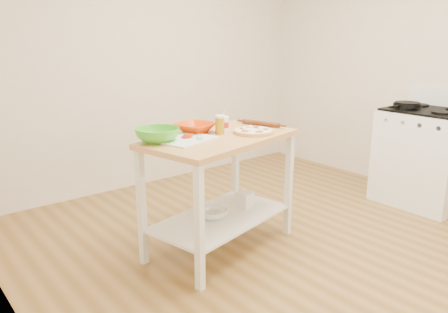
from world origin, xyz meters
TOP-DOWN VIEW (x-y plane):
  - room_shell at (0.00, 0.00)m, footprint 4.04×4.54m
  - prep_island at (-0.50, 0.46)m, footprint 1.29×0.87m
  - gas_stove at (1.66, -0.04)m, footprint 0.66×0.78m
  - skillet at (1.55, 0.14)m, footprint 0.41×0.26m
  - pizza at (-0.24, 0.39)m, footprint 0.31×0.31m
  - cutting_board at (-0.78, 0.51)m, footprint 0.46×0.39m
  - spatula at (-0.69, 0.47)m, footprint 0.10×0.14m
  - knife at (-0.93, 0.59)m, footprint 0.26×0.12m
  - orange_bowl at (-0.56, 0.70)m, footprint 0.35×0.35m
  - green_bowl at (-0.95, 0.60)m, footprint 0.34×0.34m
  - beer_pint at (-0.46, 0.52)m, footprint 0.07×0.07m
  - yogurt_tub at (-0.40, 0.57)m, footprint 0.10×0.10m
  - rolling_pin at (0.00, 0.56)m, footprint 0.14×0.34m
  - shelf_glass_bowl at (-0.56, 0.48)m, footprint 0.27×0.27m
  - shelf_bin at (-0.22, 0.50)m, footprint 0.14×0.14m

SIDE VIEW (x-z plane):
  - shelf_glass_bowl at x=-0.56m, z-range 0.26..0.33m
  - shelf_bin at x=-0.22m, z-range 0.26..0.38m
  - gas_stove at x=1.66m, z-range -0.08..1.03m
  - prep_island at x=-0.50m, z-range 0.20..1.10m
  - cutting_board at x=-0.78m, z-range 0.89..0.93m
  - spatula at x=-0.69m, z-range 0.91..0.92m
  - pizza at x=-0.24m, z-range 0.89..0.94m
  - knife at x=-0.93m, z-range 0.91..0.92m
  - rolling_pin at x=0.00m, z-range 0.90..0.94m
  - orange_bowl at x=-0.56m, z-range 0.90..0.97m
  - green_bowl at x=-0.95m, z-range 0.90..1.00m
  - yogurt_tub at x=-0.40m, z-range 0.85..1.07m
  - beer_pint at x=-0.46m, z-range 0.90..1.04m
  - skillet at x=1.55m, z-range 0.96..0.99m
  - room_shell at x=0.00m, z-range -0.02..2.72m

